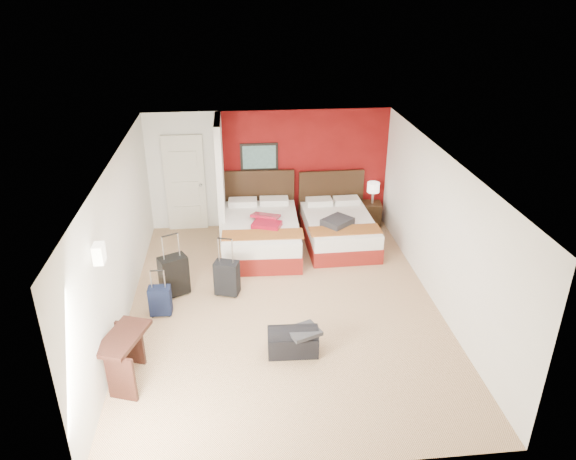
{
  "coord_description": "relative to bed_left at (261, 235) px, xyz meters",
  "views": [
    {
      "loc": [
        -0.69,
        -7.42,
        4.95
      ],
      "look_at": [
        0.15,
        0.8,
        1.0
      ],
      "focal_mm": 33.49,
      "sensor_mm": 36.0,
      "label": 1
    }
  ],
  "objects": [
    {
      "name": "suitcase_black",
      "position": [
        -1.55,
        -1.49,
        0.03
      ],
      "size": [
        0.53,
        0.46,
        0.68
      ],
      "primitive_type": "cube",
      "rotation": [
        0.0,
        0.0,
        0.47
      ],
      "color": "black",
      "rests_on": "ground"
    },
    {
      "name": "entry_door",
      "position": [
        -1.5,
        1.16,
        0.71
      ],
      "size": [
        0.82,
        0.06,
        2.05
      ],
      "primitive_type": "cube",
      "color": "silver",
      "rests_on": "ground"
    },
    {
      "name": "table_lamp",
      "position": [
        2.43,
        0.88,
        0.45
      ],
      "size": [
        0.26,
        0.26,
        0.46
      ],
      "primitive_type": "cylinder",
      "rotation": [
        0.0,
        0.0,
        -0.02
      ],
      "color": "silver",
      "rests_on": "nightstand"
    },
    {
      "name": "suitcase_charcoal",
      "position": [
        -0.67,
        -1.58,
        -0.02
      ],
      "size": [
        0.46,
        0.36,
        0.59
      ],
      "primitive_type": "cube",
      "rotation": [
        0.0,
        0.0,
        -0.31
      ],
      "color": "black",
      "rests_on": "ground"
    },
    {
      "name": "jacket_bundle",
      "position": [
        1.47,
        -0.21,
        0.32
      ],
      "size": [
        0.69,
        0.68,
        0.13
      ],
      "primitive_type": "cube",
      "rotation": [
        0.0,
        0.0,
        0.7
      ],
      "color": "#313136",
      "rests_on": "bed_right"
    },
    {
      "name": "red_suitcase_open",
      "position": [
        0.1,
        -0.1,
        0.36
      ],
      "size": [
        0.75,
        0.86,
        0.09
      ],
      "primitive_type": "cube",
      "rotation": [
        0.0,
        0.0,
        -0.37
      ],
      "color": "maroon",
      "rests_on": "bed_left"
    },
    {
      "name": "jacket_draped",
      "position": [
        0.42,
        -3.3,
        0.08
      ],
      "size": [
        0.53,
        0.5,
        0.06
      ],
      "primitive_type": "cube",
      "rotation": [
        0.0,
        0.0,
        0.39
      ],
      "color": "#323237",
      "rests_on": "duffel_bag"
    },
    {
      "name": "duffel_bag",
      "position": [
        0.27,
        -3.25,
        -0.13
      ],
      "size": [
        0.73,
        0.41,
        0.36
      ],
      "primitive_type": "cube",
      "rotation": [
        0.0,
        0.0,
        -0.04
      ],
      "color": "black",
      "rests_on": "ground"
    },
    {
      "name": "desk",
      "position": [
        -2.0,
        -3.6,
        0.04
      ],
      "size": [
        0.69,
        0.95,
        0.72
      ],
      "primitive_type": "cube",
      "rotation": [
        0.0,
        0.0,
        -0.33
      ],
      "color": "black",
      "rests_on": "ground"
    },
    {
      "name": "nightstand",
      "position": [
        2.43,
        0.88,
        -0.05
      ],
      "size": [
        0.42,
        0.42,
        0.54
      ],
      "primitive_type": "cube",
      "rotation": [
        0.0,
        0.0,
        -0.12
      ],
      "color": "black",
      "rests_on": "ground"
    },
    {
      "name": "ground",
      "position": [
        0.25,
        -2.04,
        -0.31
      ],
      "size": [
        6.5,
        6.5,
        0.0
      ],
      "primitive_type": "plane",
      "color": "tan",
      "rests_on": "ground"
    },
    {
      "name": "red_accent_panel",
      "position": [
        1.0,
        1.19,
        0.94
      ],
      "size": [
        3.5,
        0.04,
        2.5
      ],
      "primitive_type": "cube",
      "color": "maroon",
      "rests_on": "ground"
    },
    {
      "name": "bed_left",
      "position": [
        0.0,
        0.0,
        0.0
      ],
      "size": [
        1.55,
        2.15,
        0.63
      ],
      "primitive_type": "cube",
      "rotation": [
        0.0,
        0.0,
        -0.04
      ],
      "color": "silver",
      "rests_on": "ground"
    },
    {
      "name": "bed_right",
      "position": [
        1.57,
        0.09,
        -0.03
      ],
      "size": [
        1.36,
        1.92,
        0.57
      ],
      "primitive_type": "cube",
      "rotation": [
        0.0,
        0.0,
        0.02
      ],
      "color": "white",
      "rests_on": "ground"
    },
    {
      "name": "suitcase_navy",
      "position": [
        -1.72,
        -2.09,
        -0.08
      ],
      "size": [
        0.35,
        0.22,
        0.48
      ],
      "primitive_type": "cube",
      "rotation": [
        0.0,
        0.0,
        -0.03
      ],
      "color": "#101832",
      "rests_on": "ground"
    },
    {
      "name": "room_walls",
      "position": [
        -1.15,
        -0.62,
        0.94
      ],
      "size": [
        5.02,
        6.52,
        2.5
      ],
      "color": "white",
      "rests_on": "ground"
    },
    {
      "name": "partition_wall",
      "position": [
        -0.75,
        0.57,
        0.94
      ],
      "size": [
        0.12,
        1.2,
        2.5
      ],
      "primitive_type": "cube",
      "color": "silver",
      "rests_on": "ground"
    }
  ]
}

